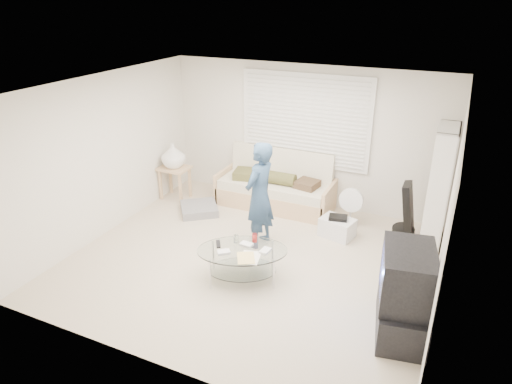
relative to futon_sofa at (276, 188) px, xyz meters
The scene contains 13 objects.
ground 1.94m from the futon_sofa, 78.50° to the right, with size 5.00×5.00×0.00m, color #C4B198.
room_shell 1.94m from the futon_sofa, 74.72° to the right, with size 5.02×4.52×2.51m.
window_blinds 1.32m from the futon_sofa, 40.59° to the left, with size 2.32×0.08×1.62m.
futon_sofa is the anchor object (origin of this frame).
grey_floor_pillow 1.42m from the futon_sofa, 143.25° to the right, with size 0.61×0.61×0.14m, color slate.
side_table 1.96m from the futon_sofa, 165.32° to the right, with size 0.54×0.44×1.08m.
bookshelf 2.78m from the futon_sofa, ahead, with size 0.29×0.78×1.86m.
guitar_case 2.37m from the futon_sofa, ahead, with size 0.34×0.35×0.95m.
floor_fan 1.44m from the futon_sofa, ahead, with size 0.41×0.27×0.67m.
storage_bin 1.50m from the futon_sofa, 26.60° to the right, with size 0.58×0.47×0.36m.
tv_unit 3.62m from the futon_sofa, 44.58° to the right, with size 0.69×1.06×1.07m.
coffee_table 2.38m from the futon_sofa, 78.52° to the right, with size 1.41×1.20×0.57m.
standing_person 1.52m from the futon_sofa, 77.81° to the right, with size 0.60×0.39×1.65m, color navy.
Camera 1 is at (2.43, -5.15, 3.60)m, focal length 32.00 mm.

